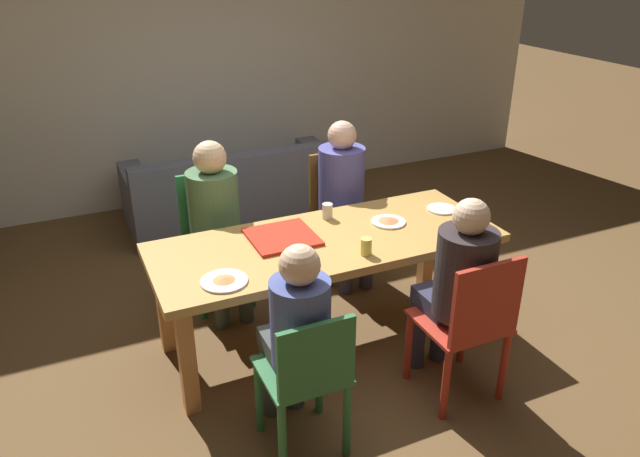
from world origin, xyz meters
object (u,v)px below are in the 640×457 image
pizza_box_0 (282,237)px  chair_1 (336,210)px  person_2 (216,213)px  chair_0 (307,378)px  dining_table (327,252)px  person_1 (344,189)px  chair_2 (213,235)px  plate_0 (388,221)px  drinking_glass_0 (327,211)px  chair_3 (470,323)px  person_3 (458,279)px  couch (237,193)px  plate_1 (224,280)px  person_0 (296,328)px  plate_3 (442,209)px  plate_2 (466,229)px  drinking_glass_1 (366,247)px

pizza_box_0 → chair_1: bearing=44.6°
chair_1 → person_2: 1.01m
chair_0 → chair_1: (0.98, 1.70, 0.04)m
dining_table → person_1: bearing=56.2°
dining_table → chair_2: bearing=121.3°
person_1 → plate_0: 0.65m
chair_2 → drinking_glass_0: size_ratio=9.03×
drinking_glass_0 → plate_0: bearing=-34.4°
chair_3 → drinking_glass_0: (-0.33, 1.14, 0.28)m
person_3 → couch: size_ratio=0.61×
plate_1 → chair_0: bearing=-70.8°
chair_1 → plate_0: 0.81m
chair_2 → pizza_box_0: chair_2 is taller
person_0 → chair_1: size_ratio=1.22×
person_0 → chair_2: size_ratio=1.25×
dining_table → chair_3: (0.47, -0.86, -0.13)m
chair_0 → drinking_glass_0: bearing=60.7°
person_3 → couch: person_3 is taller
dining_table → chair_3: 0.99m
plate_3 → drinking_glass_0: (-0.78, 0.20, 0.05)m
person_0 → plate_1: (-0.22, 0.49, 0.06)m
chair_1 → pizza_box_0: size_ratio=2.39×
chair_3 → person_2: bearing=122.2°
person_0 → plate_3: (1.42, 0.82, 0.06)m
plate_1 → person_1: bearing=38.4°
person_2 → plate_3: (1.42, -0.61, 0.02)m
dining_table → drinking_glass_0: drinking_glass_0 is taller
dining_table → person_1: size_ratio=1.74×
pizza_box_0 → chair_3: bearing=-53.7°
chair_3 → pizza_box_0: size_ratio=2.33×
person_0 → chair_1: (0.98, 1.57, -0.17)m
chair_2 → chair_3: chair_3 is taller
person_0 → drinking_glass_0: (0.65, 1.02, 0.10)m
chair_2 → person_3: bearing=-57.9°
plate_2 → chair_2: bearing=141.4°
person_1 → plate_3: size_ratio=6.17×
drinking_glass_1 → chair_2: bearing=119.5°
person_1 → drinking_glass_1: person_1 is taller
plate_1 → couch: 2.52m
chair_0 → couch: (0.56, 2.97, -0.22)m
person_1 → pizza_box_0: person_1 is taller
plate_0 → pizza_box_0: bearing=174.4°
plate_1 → pizza_box_0: bearing=37.5°
person_0 → person_3: (0.98, 0.02, 0.03)m
chair_1 → person_2: person_2 is taller
chair_1 → person_3: (0.00, -1.55, 0.20)m
dining_table → chair_3: size_ratio=2.32×
chair_0 → person_0: bearing=90.0°
person_2 → plate_3: person_2 is taller
chair_0 → plate_1: (-0.22, 0.63, 0.27)m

